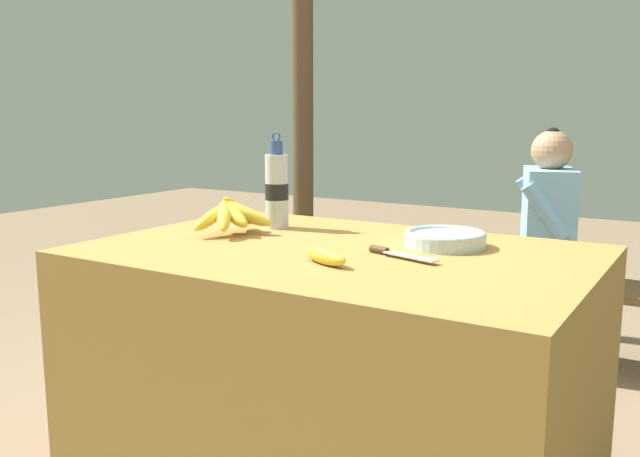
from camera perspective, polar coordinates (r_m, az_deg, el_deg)
market_counter at (r=1.94m, az=1.40°, el=-12.58°), size 1.33×0.90×0.75m
banana_bunch_ripe at (r=2.05m, az=-7.37°, el=1.19°), size 0.18×0.26×0.12m
serving_bowl at (r=1.88m, az=10.50°, el=-0.82°), size 0.22×0.22×0.04m
water_bottle at (r=2.14m, az=-3.66°, el=3.31°), size 0.07×0.07×0.30m
loose_banana_front at (r=1.63m, az=0.43°, el=-2.34°), size 0.16×0.10×0.04m
knife at (r=1.73m, az=6.11°, el=-2.05°), size 0.21×0.08×0.02m
wooden_bench at (r=3.25m, az=14.40°, el=-4.48°), size 1.72×0.32×0.39m
seated_vendor at (r=3.10m, az=17.76°, el=-0.34°), size 0.47×0.43×1.05m
banana_bunch_green at (r=3.37m, az=7.23°, el=-1.72°), size 0.16×0.24×0.12m
support_post_near at (r=3.85m, az=-1.46°, el=12.07°), size 0.12×0.12×2.53m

